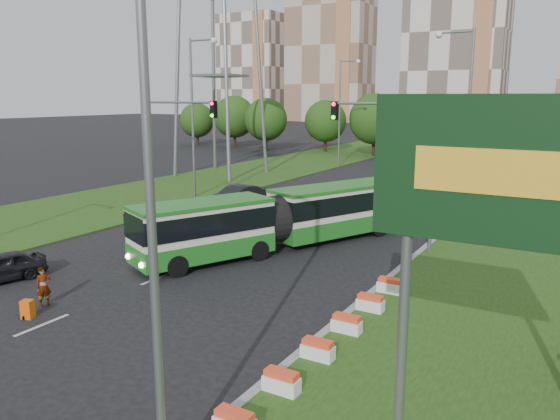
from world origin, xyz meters
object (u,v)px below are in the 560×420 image
Objects in this scene: pedestrian at (44,287)px; shopping_trolley at (28,309)px; car_left_far at (237,197)px; car_left_near at (0,267)px; traffic_mast_median at (403,148)px; traffic_mast_left at (165,138)px; articulated_bus at (278,218)px; billboard at (524,190)px.

pedestrian is 1.31m from shopping_trolley.
car_left_near is at bearing -80.18° from car_left_far.
traffic_mast_median is 1.00× the size of traffic_mast_left.
articulated_bus is 3.30× the size of car_left_far.
billboard is 5.16× the size of pedestrian.
car_left_near is 4.21m from pedestrian.
traffic_mast_left is 7.47m from car_left_far.
billboard reaches higher than pedestrian.
traffic_mast_left is 0.50× the size of articulated_bus.
car_left_far is (-0.30, 18.63, 0.16)m from car_left_near.
traffic_mast_median is (-7.47, 16.00, -0.81)m from billboard.
car_left_far reaches higher than car_left_near.
car_left_near is 5.06m from shopping_trolley.
articulated_bus is 12.32m from pedestrian.
shopping_trolley is at bearing 179.47° from billboard.
traffic_mast_left is 16.93m from shopping_trolley.
shopping_trolley is at bearing -118.90° from traffic_mast_median.
articulated_bus is 11.14m from car_left_far.
pedestrian is 2.25× the size of shopping_trolley.
traffic_mast_median reaches higher than shopping_trolley.
traffic_mast_median reaches higher than car_left_far.
traffic_mast_left is 11.60× the size of shopping_trolley.
traffic_mast_left is 2.11× the size of car_left_near.
traffic_mast_left is at bearing -95.34° from car_left_far.
shopping_trolley is (-3.03, -12.88, -1.28)m from articulated_bus.
articulated_bus is 4.25× the size of car_left_near.
traffic_mast_left reaches higher than car_left_near.
car_left_far is 19.98m from pedestrian.
traffic_mast_left is 15.63m from pedestrian.
articulated_bus is at bearing 4.91° from pedestrian.
traffic_mast_median reaches higher than articulated_bus.
traffic_mast_median is at bearing 60.69° from car_left_near.
billboard is 17.24m from shopping_trolley.
shopping_trolley is at bearing -78.64° from articulated_bus.
car_left_far is at bearing 34.52° from pedestrian.
articulated_bus is at bearing 135.36° from billboard.
traffic_mast_left is (-15.16, -1.00, 0.00)m from traffic_mast_median.
pedestrian reaches higher than car_left_near.
car_left_far is at bearing 135.57° from billboard.
pedestrian is (-3.56, -11.76, -0.85)m from articulated_bus.
billboard is 21.69m from car_left_near.
shopping_trolley is (6.41, -14.85, -5.01)m from traffic_mast_left.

